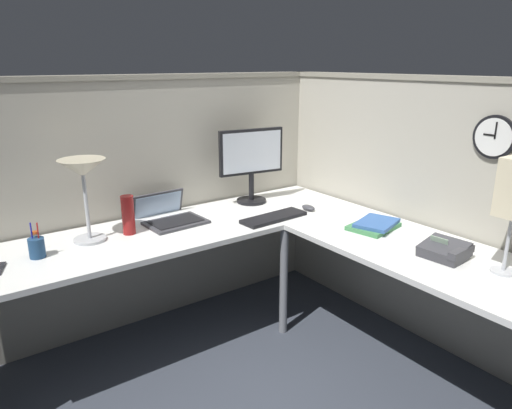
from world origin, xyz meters
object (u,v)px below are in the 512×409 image
keyboard (274,217)px  wall_clock (495,137)px  laptop (168,216)px  pen_cup (37,247)px  monitor (251,160)px  book_stack (375,225)px  desk_lamp_dome (83,175)px  thermos_flask (128,215)px  office_phone (446,251)px  computer_mouse (308,208)px

keyboard → wall_clock: 1.27m
laptop → pen_cup: (-0.77, -0.15, 0.03)m
laptop → keyboard: laptop is taller
monitor → pen_cup: 1.43m
keyboard → book_stack: size_ratio=1.32×
keyboard → pen_cup: bearing=167.3°
monitor → desk_lamp_dome: size_ratio=1.12×
desk_lamp_dome → wall_clock: (1.68, -1.23, 0.20)m
keyboard → book_stack: book_stack is taller
thermos_flask → office_phone: (1.12, -1.23, -0.07)m
laptop → book_stack: laptop is taller
pen_cup → laptop: bearing=11.0°
laptop → desk_lamp_dome: (-0.49, -0.07, 0.34)m
thermos_flask → pen_cup: bearing=-173.5°
office_phone → wall_clock: size_ratio=1.00×
pen_cup → wall_clock: wall_clock is taller
pen_cup → office_phone: (1.62, -1.18, -0.02)m
monitor → pen_cup: (-1.40, -0.16, -0.24)m
thermos_flask → wall_clock: bearing=-39.5°
book_stack → wall_clock: 0.77m
laptop → wall_clock: wall_clock is taller
computer_mouse → wall_clock: (0.37, -0.95, 0.54)m
computer_mouse → book_stack: size_ratio=0.32×
monitor → office_phone: 1.38m
desk_lamp_dome → pen_cup: size_ratio=2.47×
office_phone → pen_cup: bearing=143.9°
laptop → pen_cup: 0.79m
thermos_flask → wall_clock: (1.47, -1.21, 0.45)m
keyboard → thermos_flask: bearing=158.2°
keyboard → desk_lamp_dome: 1.12m
laptop → thermos_flask: 0.31m
wall_clock → computer_mouse: bearing=111.1°
monitor → desk_lamp_dome: (-1.12, -0.08, 0.07)m
laptop → desk_lamp_dome: desk_lamp_dome is taller
desk_lamp_dome → office_phone: desk_lamp_dome is taller
wall_clock → monitor: bearing=113.0°
keyboard → desk_lamp_dome: (-1.02, 0.29, 0.35)m
computer_mouse → office_phone: office_phone is taller
monitor → wall_clock: 1.46m
keyboard → desk_lamp_dome: bearing=160.7°
office_phone → wall_clock: wall_clock is taller
laptop → book_stack: bearing=-43.0°
monitor → thermos_flask: 0.94m
computer_mouse → desk_lamp_dome: size_ratio=0.23×
pen_cup → office_phone: size_ratio=0.82×
desk_lamp_dome → laptop: bearing=8.3°
monitor → computer_mouse: size_ratio=4.81×
keyboard → thermos_flask: (-0.81, 0.27, 0.10)m
monitor → wall_clock: size_ratio=2.27×
keyboard → office_phone: size_ratio=1.96×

